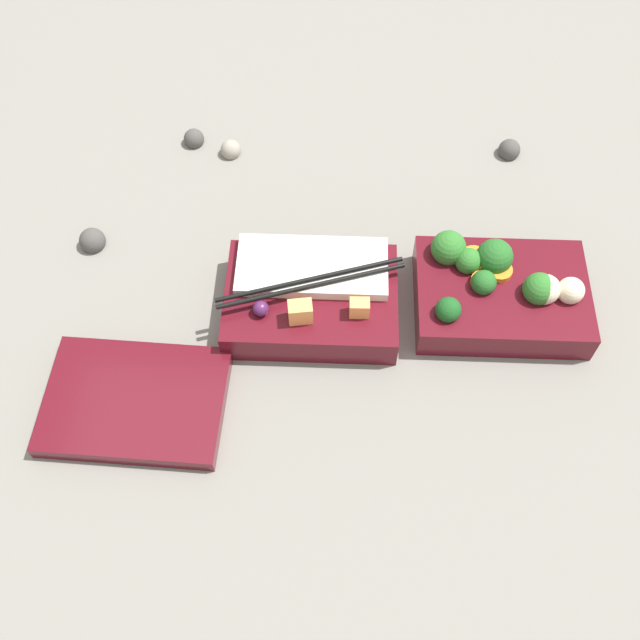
% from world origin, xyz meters
% --- Properties ---
extents(ground_plane, '(3.00, 3.00, 0.00)m').
position_xyz_m(ground_plane, '(0.00, 0.00, 0.00)').
color(ground_plane, slate).
extents(bento_tray_vegetable, '(0.19, 0.13, 0.07)m').
position_xyz_m(bento_tray_vegetable, '(-0.12, -0.01, 0.03)').
color(bento_tray_vegetable, '#510F19').
rests_on(bento_tray_vegetable, ground_plane).
extents(bento_tray_rice, '(0.20, 0.13, 0.06)m').
position_xyz_m(bento_tray_rice, '(0.09, 0.00, 0.02)').
color(bento_tray_rice, '#510F19').
rests_on(bento_tray_rice, ground_plane).
extents(bento_lid, '(0.19, 0.14, 0.02)m').
position_xyz_m(bento_lid, '(0.26, 0.13, 0.01)').
color(bento_lid, '#510F19').
rests_on(bento_lid, ground_plane).
extents(pebble_0, '(0.03, 0.03, 0.03)m').
position_xyz_m(pebble_0, '(-0.16, -0.25, 0.01)').
color(pebble_0, '#474442').
rests_on(pebble_0, ground_plane).
extents(pebble_1, '(0.03, 0.03, 0.03)m').
position_xyz_m(pebble_1, '(0.20, -0.23, 0.01)').
color(pebble_1, gray).
rests_on(pebble_1, ground_plane).
extents(pebble_2, '(0.03, 0.03, 0.03)m').
position_xyz_m(pebble_2, '(0.25, -0.25, 0.01)').
color(pebble_2, '#474442').
rests_on(pebble_2, ground_plane).
extents(pebble_3, '(0.03, 0.03, 0.03)m').
position_xyz_m(pebble_3, '(0.35, -0.08, 0.01)').
color(pebble_3, '#474442').
rests_on(pebble_3, ground_plane).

